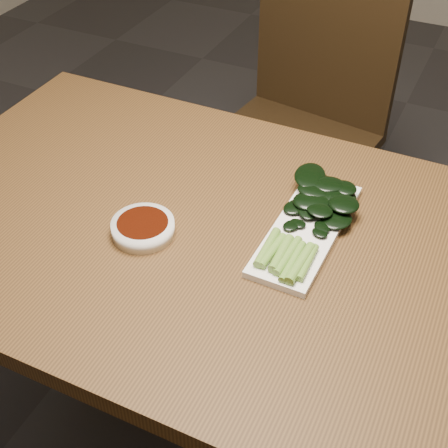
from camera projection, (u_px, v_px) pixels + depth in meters
ground at (235, 447)px, 1.65m from camera, size 6.00×6.00×0.00m
table at (240, 265)px, 1.21m from camera, size 1.40×0.80×0.75m
chair_far at (300, 121)px, 1.97m from camera, size 0.53×0.53×0.89m
sauce_bowl at (143, 228)px, 1.16m from camera, size 0.12×0.12×0.03m
serving_plate at (306, 229)px, 1.17m from camera, size 0.12×0.32×0.01m
gai_lan at (315, 207)px, 1.19m from camera, size 0.17×0.33×0.03m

